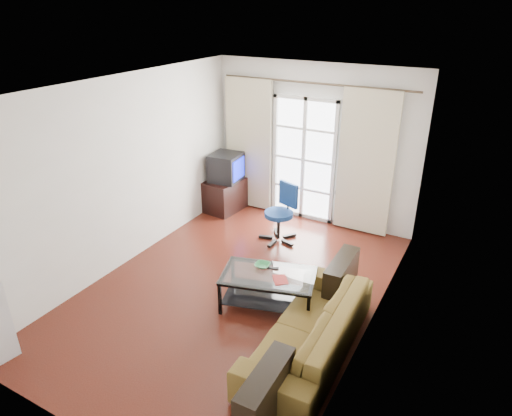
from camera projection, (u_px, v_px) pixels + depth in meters
The scene contains 19 objects.
floor at pixel (235, 289), 6.20m from camera, with size 5.20×5.20×0.00m, color #521E13.
ceiling at pixel (231, 87), 5.07m from camera, with size 5.20×5.20×0.00m, color white.
wall_back at pixel (314, 145), 7.70m from camera, with size 3.60×0.02×2.70m, color silver.
wall_front at pixel (59, 313), 3.57m from camera, with size 3.60×0.02×2.70m, color silver.
wall_left at pixel (125, 173), 6.43m from camera, with size 0.02×5.20×2.70m, color silver.
wall_right at pixel (378, 230), 4.84m from camera, with size 0.02×5.20×2.70m, color silver.
french_door at pixel (304, 160), 7.84m from camera, with size 1.16×0.06×2.15m.
curtain_rod at pixel (315, 83), 7.19m from camera, with size 0.04×0.04×3.30m, color #4C3F2D.
curtain_left at pixel (249, 145), 8.20m from camera, with size 0.90×0.07×2.35m, color beige.
curtain_right at pixel (366, 164), 7.25m from camera, with size 0.90×0.07×2.35m, color beige.
radiator at pixel (352, 211), 7.70m from camera, with size 0.64×0.12×0.64m, color gray.
sofa at pixel (310, 329), 4.98m from camera, with size 0.88×2.15×0.62m, color olive.
coffee_table at pixel (268, 286), 5.74m from camera, with size 1.29×0.95×0.47m.
bowl at pixel (262, 265), 5.82m from camera, with size 0.21×0.21×0.05m, color green.
book at pixel (274, 280), 5.53m from camera, with size 0.27×0.28×0.02m, color #B71636.
remote at pixel (273, 268), 5.79m from camera, with size 0.15×0.04×0.02m, color black.
tv_stand at pixel (226, 194), 8.45m from camera, with size 0.53×0.80×0.58m, color black.
crt_tv at pixel (225, 167), 8.21m from camera, with size 0.59×0.58×0.50m.
task_chair at pixel (280, 224), 7.36m from camera, with size 0.82×0.82×0.95m.
Camera 1 is at (2.75, -4.39, 3.58)m, focal length 32.00 mm.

